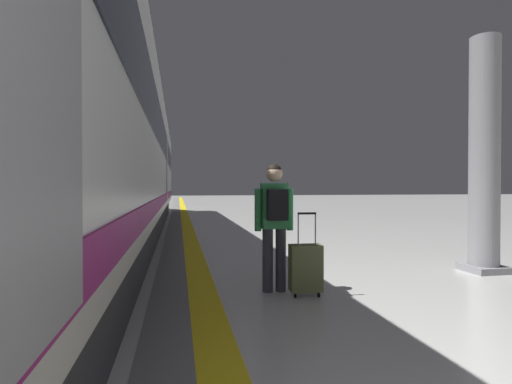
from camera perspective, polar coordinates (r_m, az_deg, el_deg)
name	(u,v)px	position (r m, az deg, el deg)	size (l,w,h in m)	color
safety_line_strip	(191,242)	(9.47, -9.30, -7.17)	(0.36, 80.00, 0.01)	yellow
tactile_edge_band	(177,243)	(9.46, -11.29, -7.19)	(0.61, 80.00, 0.01)	slate
high_speed_train	(53,105)	(6.67, -27.16, 11.00)	(2.94, 34.46, 4.97)	#38383D
passenger_near	(275,216)	(4.94, 2.69, -3.46)	(0.50, 0.31, 1.59)	#383842
suitcase_near	(306,268)	(4.87, 7.13, -10.75)	(0.39, 0.25, 1.01)	#596038
platform_pillar	(484,160)	(7.05, 29.96, 4.04)	(0.56, 0.56, 3.60)	gray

